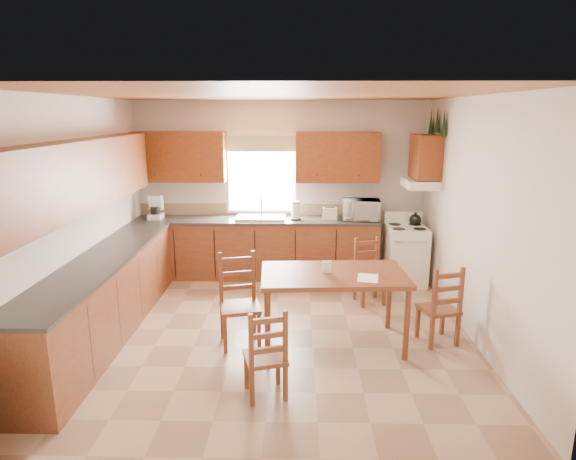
{
  "coord_description": "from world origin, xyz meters",
  "views": [
    {
      "loc": [
        0.26,
        -5.27,
        2.52
      ],
      "look_at": [
        0.15,
        0.3,
        1.15
      ],
      "focal_mm": 30.0,
      "sensor_mm": 36.0,
      "label": 1
    }
  ],
  "objects_px": {
    "stove": "(405,256)",
    "chair_near_right": "(439,304)",
    "dining_table": "(333,309)",
    "chair_far_left": "(240,301)",
    "chair_far_right": "(370,272)",
    "microwave": "(361,210)",
    "chair_near_left": "(265,351)"
  },
  "relations": [
    {
      "from": "stove",
      "to": "chair_near_right",
      "type": "xyz_separation_m",
      "value": [
        -0.04,
        -1.91,
        0.02
      ]
    },
    {
      "from": "dining_table",
      "to": "stove",
      "type": "bearing_deg",
      "value": 55.37
    },
    {
      "from": "chair_far_left",
      "to": "chair_far_right",
      "type": "distance_m",
      "value": 2.03
    },
    {
      "from": "chair_near_right",
      "to": "chair_far_right",
      "type": "xyz_separation_m",
      "value": [
        -0.6,
        1.13,
        -0.02
      ]
    },
    {
      "from": "microwave",
      "to": "chair_far_right",
      "type": "height_order",
      "value": "microwave"
    },
    {
      "from": "microwave",
      "to": "chair_near_left",
      "type": "xyz_separation_m",
      "value": [
        -1.26,
        -3.29,
        -0.64
      ]
    },
    {
      "from": "dining_table",
      "to": "chair_far_left",
      "type": "bearing_deg",
      "value": 178.76
    },
    {
      "from": "microwave",
      "to": "dining_table",
      "type": "xyz_separation_m",
      "value": [
        -0.58,
        -2.27,
        -0.66
      ]
    },
    {
      "from": "chair_far_right",
      "to": "microwave",
      "type": "bearing_deg",
      "value": 75.18
    },
    {
      "from": "dining_table",
      "to": "chair_far_left",
      "type": "xyz_separation_m",
      "value": [
        -1.02,
        -0.03,
        0.09
      ]
    },
    {
      "from": "chair_near_left",
      "to": "chair_far_left",
      "type": "bearing_deg",
      "value": -86.31
    },
    {
      "from": "chair_far_left",
      "to": "dining_table",
      "type": "bearing_deg",
      "value": -12.08
    },
    {
      "from": "stove",
      "to": "microwave",
      "type": "height_order",
      "value": "microwave"
    },
    {
      "from": "microwave",
      "to": "chair_far_left",
      "type": "height_order",
      "value": "microwave"
    },
    {
      "from": "dining_table",
      "to": "chair_near_left",
      "type": "height_order",
      "value": "chair_near_left"
    },
    {
      "from": "microwave",
      "to": "chair_near_left",
      "type": "bearing_deg",
      "value": -107.3
    },
    {
      "from": "chair_near_left",
      "to": "chair_far_right",
      "type": "height_order",
      "value": "chair_far_right"
    },
    {
      "from": "chair_far_left",
      "to": "microwave",
      "type": "bearing_deg",
      "value": 41.39
    },
    {
      "from": "dining_table",
      "to": "chair_near_right",
      "type": "xyz_separation_m",
      "value": [
        1.18,
        0.07,
        0.04
      ]
    },
    {
      "from": "chair_near_right",
      "to": "chair_near_left",
      "type": "bearing_deg",
      "value": 14.56
    },
    {
      "from": "stove",
      "to": "microwave",
      "type": "relative_size",
      "value": 1.67
    },
    {
      "from": "chair_far_left",
      "to": "chair_far_right",
      "type": "bearing_deg",
      "value": 23.71
    },
    {
      "from": "microwave",
      "to": "chair_near_right",
      "type": "distance_m",
      "value": 2.37
    },
    {
      "from": "stove",
      "to": "chair_near_right",
      "type": "relative_size",
      "value": 0.95
    },
    {
      "from": "chair_near_right",
      "to": "chair_far_right",
      "type": "distance_m",
      "value": 1.28
    },
    {
      "from": "chair_near_right",
      "to": "stove",
      "type": "bearing_deg",
      "value": -107.06
    },
    {
      "from": "chair_near_left",
      "to": "stove",
      "type": "bearing_deg",
      "value": -138.0
    },
    {
      "from": "stove",
      "to": "chair_far_right",
      "type": "bearing_deg",
      "value": -129.8
    },
    {
      "from": "dining_table",
      "to": "chair_far_right",
      "type": "height_order",
      "value": "chair_far_right"
    },
    {
      "from": "chair_far_left",
      "to": "chair_far_right",
      "type": "xyz_separation_m",
      "value": [
        1.61,
        1.24,
        -0.07
      ]
    },
    {
      "from": "dining_table",
      "to": "chair_far_right",
      "type": "distance_m",
      "value": 1.34
    },
    {
      "from": "stove",
      "to": "chair_near_left",
      "type": "height_order",
      "value": "chair_near_left"
    }
  ]
}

